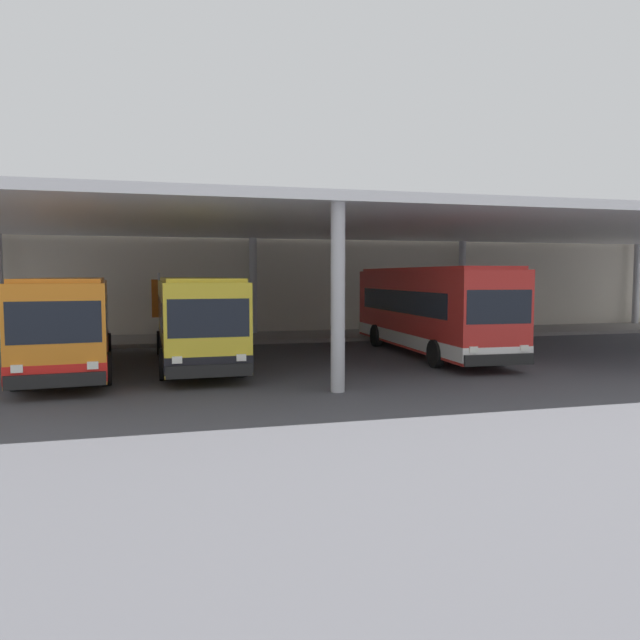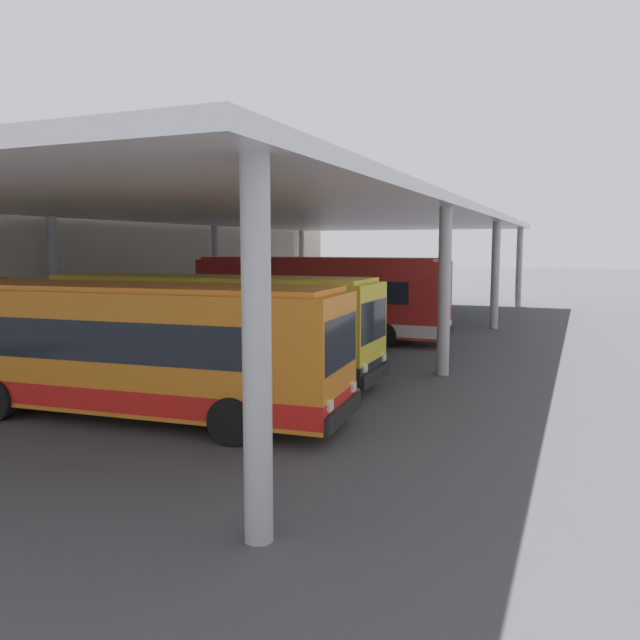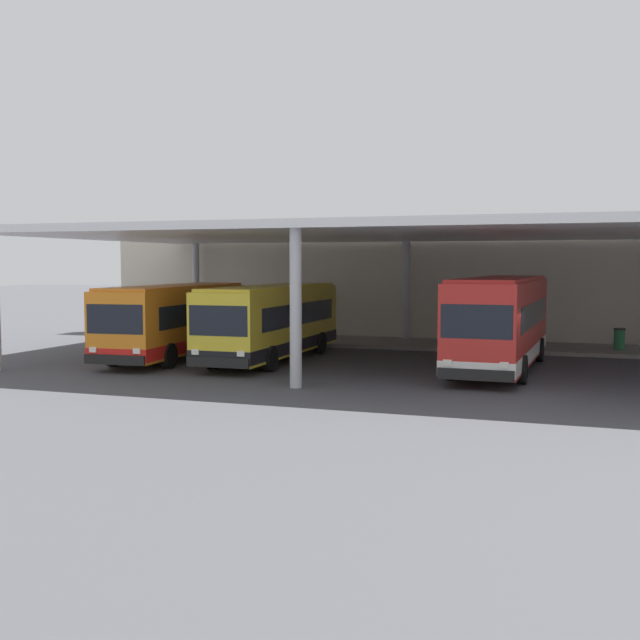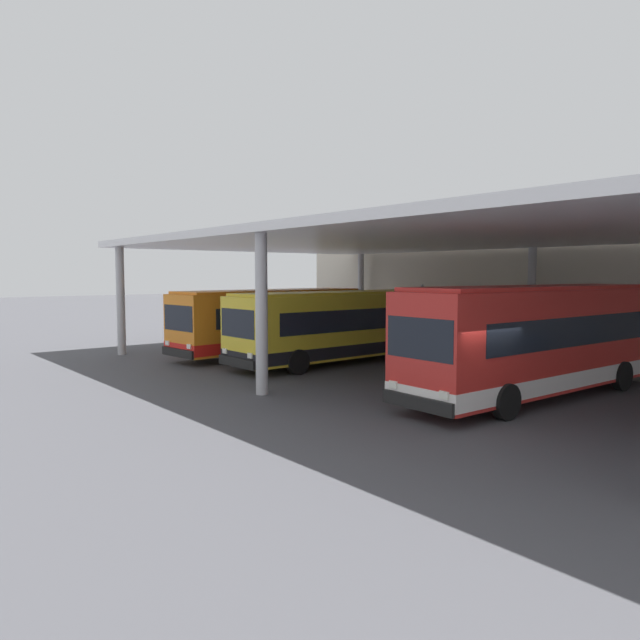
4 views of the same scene
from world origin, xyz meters
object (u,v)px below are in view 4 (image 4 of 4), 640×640
Objects in this scene: bus_nearest_bay at (272,321)px; banner_sign at (422,311)px; bus_second_bay at (338,326)px; bus_middle_bay at (539,340)px.

banner_sign is (2.97, 7.61, 0.32)m from bus_nearest_bay.
bus_second_bay is 9.45m from bus_middle_bay.
bus_nearest_bay is at bearing -111.31° from banner_sign.
bus_second_bay is (4.28, 0.56, 0.00)m from bus_nearest_bay.
bus_second_bay is at bearing -79.47° from banner_sign.
bus_nearest_bay and bus_second_bay have the same top height.
bus_second_bay is at bearing 7.44° from bus_nearest_bay.
bus_middle_bay is (9.44, 0.33, 0.19)m from bus_second_bay.
bus_middle_bay reaches higher than bus_nearest_bay.
banner_sign is at bearing 100.53° from bus_second_bay.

